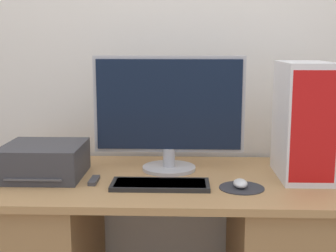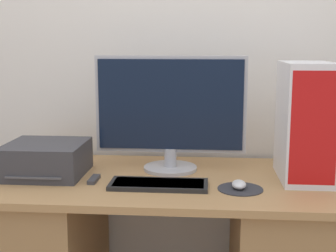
{
  "view_description": "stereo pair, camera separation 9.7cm",
  "coord_description": "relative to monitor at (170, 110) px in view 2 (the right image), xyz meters",
  "views": [
    {
      "loc": [
        0.1,
        -1.58,
        1.31
      ],
      "look_at": [
        0.03,
        0.38,
        0.96
      ],
      "focal_mm": 50.0,
      "sensor_mm": 36.0,
      "label": 1
    },
    {
      "loc": [
        0.19,
        -1.58,
        1.31
      ],
      "look_at": [
        0.03,
        0.38,
        0.96
      ],
      "focal_mm": 50.0,
      "sensor_mm": 36.0,
      "label": 2
    }
  ],
  "objects": [
    {
      "name": "wall_back",
      "position": [
        -0.03,
        0.31,
        0.34
      ],
      "size": [
        6.4,
        0.05,
        2.7
      ],
      "color": "white",
      "rests_on": "ground_plane"
    },
    {
      "name": "monitor",
      "position": [
        0.0,
        0.0,
        0.0
      ],
      "size": [
        0.69,
        0.25,
        0.53
      ],
      "color": "#B7B7BC",
      "rests_on": "desk"
    },
    {
      "name": "keyboard",
      "position": [
        -0.03,
        -0.27,
        -0.27
      ],
      "size": [
        0.4,
        0.16,
        0.02
      ],
      "color": "black",
      "rests_on": "desk"
    },
    {
      "name": "mousepad",
      "position": [
        0.3,
        -0.27,
        -0.28
      ],
      "size": [
        0.18,
        0.18,
        0.0
      ],
      "color": "#2D2D33",
      "rests_on": "desk"
    },
    {
      "name": "mouse",
      "position": [
        0.3,
        -0.27,
        -0.26
      ],
      "size": [
        0.06,
        0.09,
        0.03
      ],
      "color": "silver",
      "rests_on": "mousepad"
    },
    {
      "name": "computer_tower",
      "position": [
        0.58,
        -0.1,
        -0.03
      ],
      "size": [
        0.2,
        0.35,
        0.5
      ],
      "color": "white",
      "rests_on": "desk"
    },
    {
      "name": "printer",
      "position": [
        -0.54,
        -0.13,
        -0.21
      ],
      "size": [
        0.34,
        0.33,
        0.14
      ],
      "color": "#38383D",
      "rests_on": "desk"
    },
    {
      "name": "remote_control",
      "position": [
        -0.31,
        -0.21,
        -0.27
      ],
      "size": [
        0.03,
        0.11,
        0.02
      ],
      "color": "#38383D",
      "rests_on": "desk"
    }
  ]
}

